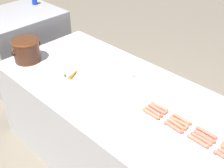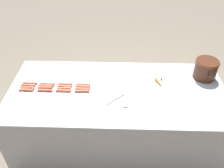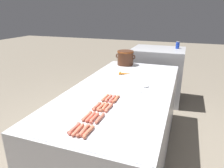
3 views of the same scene
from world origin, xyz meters
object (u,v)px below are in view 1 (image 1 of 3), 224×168
Objects in this scene: bean_pot at (26,49)px; carrot at (74,73)px; hot_dog_5 at (201,139)px; hot_dog_10 at (179,122)px; hot_dog_13 at (206,132)px; serving_spoon at (133,77)px; hot_dog_2 at (174,127)px; hot_dog_9 at (205,136)px; hot_dog_6 at (176,124)px; hot_dog_11 at (157,109)px; hot_dog_1 at (198,141)px; hot_dog_15 at (160,107)px; hot_dog_3 at (151,114)px; hot_dog_14 at (182,119)px; back_cabinet at (24,51)px; hot_dog_7 at (154,112)px.

bean_pot is 0.54m from carrot.
hot_dog_5 is at bearing -86.16° from carrot.
hot_dog_10 is at bearing 79.24° from hot_dog_5.
serving_spoon is (0.17, 0.80, -0.01)m from hot_dog_13.
hot_dog_2 and hot_dog_9 have the same top height.
hot_dog_10 is (0.03, 0.00, 0.00)m from hot_dog_6.
hot_dog_5 is 1.00× the size of hot_dog_11.
hot_dog_6 and hot_dog_13 have the same top height.
hot_dog_5 is 0.71× the size of serving_spoon.
bean_pot is (-0.19, 1.72, 0.11)m from hot_dog_1.
hot_dog_11 and hot_dog_15 have the same top height.
hot_dog_5 is 0.08m from hot_dog_13.
carrot reaches higher than hot_dog_3.
hot_dog_15 is (0.07, 0.20, 0.00)m from hot_dog_6.
hot_dog_13 is 0.51× the size of bean_pot.
hot_dog_10 is (0.07, 0.19, 0.00)m from hot_dog_1.
hot_dog_14 is (0.11, 0.19, 0.00)m from hot_dog_1.
bean_pot reaches higher than serving_spoon.
hot_dog_11 is 0.71× the size of serving_spoon.
hot_dog_6 is 1.00× the size of hot_dog_9.
hot_dog_9 and hot_dog_13 have the same top height.
hot_dog_11 is at bearing 1.39° from hot_dog_3.
hot_dog_5 and hot_dog_10 have the same top height.
hot_dog_13 is at bearing -89.75° from hot_dog_15.
carrot is (-0.16, 1.01, 0.00)m from hot_dog_14.
hot_dog_11 is (0.07, 0.00, 0.00)m from hot_dog_3.
hot_dog_9 and hot_dog_10 have the same top height.
back_cabinet is 1.78m from serving_spoon.
hot_dog_3 and hot_dog_9 have the same top height.
back_cabinet is 6.16× the size of hot_dog_14.
hot_dog_7 is 1.00× the size of hot_dog_11.
back_cabinet reaches higher than hot_dog_2.
carrot reaches higher than hot_dog_1.
hot_dog_11 is 1.00× the size of hot_dog_13.
hot_dog_3 is 0.92× the size of carrot.
hot_dog_10 is 1.00× the size of hot_dog_11.
back_cabinet is at bearing 64.95° from bean_pot.
hot_dog_3 is at bearing 110.02° from hot_dog_10.
hot_dog_2 is 0.23m from hot_dog_15.
hot_dog_5 is 1.22m from carrot.
hot_dog_11 is at bearing -81.59° from carrot.
hot_dog_3 is at bearing -123.48° from serving_spoon.
hot_dog_9 is at bearing -7.96° from hot_dog_1.
hot_dog_2 and hot_dog_14 have the same top height.
hot_dog_11 is 0.46m from serving_spoon.
hot_dog_15 is 1.37m from bean_pot.
hot_dog_5 is 1.00× the size of hot_dog_15.
hot_dog_5 reaches higher than serving_spoon.
back_cabinet reaches higher than hot_dog_9.
hot_dog_1 reaches higher than serving_spoon.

